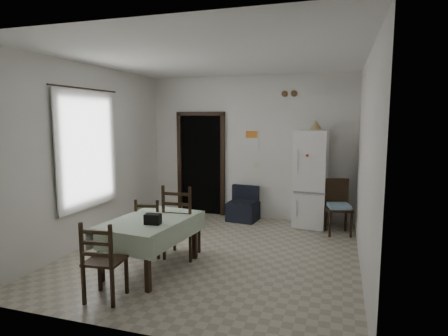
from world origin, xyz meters
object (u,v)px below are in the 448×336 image
object	(u,v)px
fridge	(311,179)
dining_chair_far_left	(151,226)
dining_chair_far_right	(182,220)
corner_chair	(339,207)
dining_chair_near_head	(105,260)
navy_seat	(243,204)
dining_table	(151,244)

from	to	relation	value
fridge	dining_chair_far_left	world-z (taller)	fridge
fridge	dining_chair_far_left	bearing A→B (deg)	-129.71
fridge	dining_chair_far_right	xyz separation A→B (m)	(-1.69, -2.18, -0.37)
fridge	corner_chair	xyz separation A→B (m)	(0.52, -0.38, -0.43)
dining_chair_far_left	corner_chair	bearing A→B (deg)	-155.83
dining_chair_far_left	dining_chair_near_head	size ratio (longest dim) A/B	0.94
navy_seat	dining_table	bearing A→B (deg)	-94.50
navy_seat	corner_chair	xyz separation A→B (m)	(1.83, -0.38, 0.14)
fridge	corner_chair	bearing A→B (deg)	-31.98
corner_chair	dining_chair_far_right	size ratio (longest dim) A/B	0.89
fridge	corner_chair	world-z (taller)	fridge
dining_table	dining_chair_near_head	distance (m)	0.93
dining_chair_far_left	dining_chair_far_right	xyz separation A→B (m)	(0.47, 0.09, 0.11)
dining_chair_far_right	dining_chair_far_left	bearing A→B (deg)	7.52
fridge	dining_table	bearing A→B (deg)	-120.51
corner_chair	dining_chair_near_head	xyz separation A→B (m)	(-2.50, -3.29, -0.02)
fridge	dining_table	world-z (taller)	fridge
navy_seat	dining_chair_far_left	distance (m)	2.42
dining_chair_far_left	dining_chair_far_right	distance (m)	0.49
navy_seat	dining_chair_far_left	xyz separation A→B (m)	(-0.85, -2.27, 0.10)
navy_seat	dining_table	distance (m)	2.82
dining_chair_far_left	dining_chair_near_head	distance (m)	1.42
dining_table	dining_chair_near_head	size ratio (longest dim) A/B	1.46
dining_chair_far_left	dining_chair_near_head	world-z (taller)	dining_chair_near_head
dining_table	dining_chair_far_right	xyz separation A→B (m)	(0.20, 0.58, 0.19)
corner_chair	dining_chair_far_left	bearing A→B (deg)	-159.17
fridge	navy_seat	bearing A→B (deg)	-176.14
fridge	dining_chair_near_head	world-z (taller)	fridge
dining_table	dining_chair_far_right	world-z (taller)	dining_chair_far_right
fridge	navy_seat	size ratio (longest dim) A/B	2.67
corner_chair	dining_chair_near_head	bearing A→B (deg)	-141.53
dining_table	corner_chair	bearing A→B (deg)	51.10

